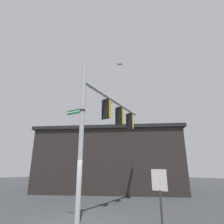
# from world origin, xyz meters

# --- Properties ---
(signal_pole) EXTENTS (0.21, 0.21, 7.09)m
(signal_pole) POSITION_xyz_m (0.00, 0.00, 3.55)
(signal_pole) COLOR #ADB2B7
(signal_pole) RESTS_ON ground
(mast_arm) EXTENTS (1.28, 6.48, 0.20)m
(mast_arm) POSITION_xyz_m (-0.54, 3.22, 6.24)
(mast_arm) COLOR #ADB2B7
(traffic_light_nearest_pole) EXTENTS (0.54, 0.49, 1.31)m
(traffic_light_nearest_pole) POSITION_xyz_m (-0.37, 2.24, 5.44)
(traffic_light_nearest_pole) COLOR black
(traffic_light_mid_inner) EXTENTS (0.54, 0.49, 1.31)m
(traffic_light_mid_inner) POSITION_xyz_m (-0.65, 3.90, 5.44)
(traffic_light_mid_inner) COLOR black
(traffic_light_mid_outer) EXTENTS (0.54, 0.49, 1.31)m
(traffic_light_mid_outer) POSITION_xyz_m (-0.93, 5.55, 5.44)
(traffic_light_mid_outer) COLOR black
(street_name_sign) EXTENTS (1.05, 0.30, 0.22)m
(street_name_sign) POSITION_xyz_m (-0.27, -0.05, 4.76)
(street_name_sign) COLOR #147238
(bird_flying) EXTENTS (0.30, 0.38, 0.11)m
(bird_flying) POSITION_xyz_m (0.65, 2.15, 8.02)
(bird_flying) COLOR gray
(storefront_building) EXTENTS (15.68, 13.88, 5.81)m
(storefront_building) POSITION_xyz_m (-6.10, 9.57, 2.92)
(storefront_building) COLOR #282321
(storefront_building) RESTS_ON ground
(historical_marker) EXTENTS (0.60, 0.08, 2.13)m
(historical_marker) POSITION_xyz_m (3.01, 1.29, 1.40)
(historical_marker) COLOR #333333
(historical_marker) RESTS_ON ground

